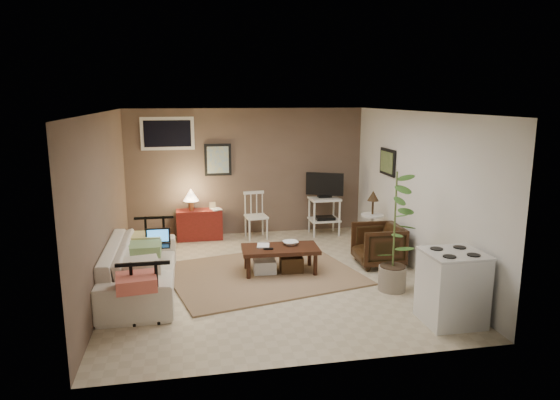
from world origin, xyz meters
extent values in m
plane|color=#C1B293|center=(0.00, 0.00, 0.00)|extent=(5.00, 5.00, 0.00)
cube|color=black|center=(-0.55, 2.48, 1.45)|extent=(0.50, 0.03, 0.60)
cube|color=black|center=(2.23, 1.05, 1.52)|extent=(0.03, 0.60, 0.45)
cube|color=silver|center=(-1.45, 2.48, 1.95)|extent=(0.96, 0.03, 0.60)
cube|color=#86654E|center=(-0.08, 0.13, 0.01)|extent=(3.07, 2.68, 0.03)
cube|color=#3A1A10|center=(0.19, 0.14, 0.38)|extent=(1.16, 0.64, 0.06)
cylinder|color=#3A1A10|center=(-0.31, -0.06, 0.18)|extent=(0.06, 0.06, 0.36)
cylinder|color=#3A1A10|center=(0.67, -0.11, 0.18)|extent=(0.06, 0.06, 0.36)
cylinder|color=#3A1A10|center=(-0.29, 0.38, 0.18)|extent=(0.06, 0.06, 0.36)
cylinder|color=#3A1A10|center=(0.69, 0.33, 0.18)|extent=(0.06, 0.06, 0.36)
cube|color=black|center=(0.00, 0.05, 0.42)|extent=(0.14, 0.05, 0.02)
cube|color=#4A311A|center=(0.36, 0.13, 0.13)|extent=(0.34, 0.30, 0.25)
cube|color=silver|center=(-0.04, 0.15, 0.11)|extent=(0.34, 0.30, 0.21)
imported|color=white|center=(-1.80, -0.17, 0.45)|extent=(0.67, 2.29, 0.90)
cube|color=black|center=(-1.58, 0.16, 0.52)|extent=(0.35, 0.24, 0.02)
cube|color=black|center=(-1.58, 0.29, 0.64)|extent=(0.35, 0.02, 0.22)
cube|color=#389BFF|center=(-1.58, 0.28, 0.64)|extent=(0.30, 0.00, 0.18)
cube|color=maroon|center=(-0.94, 2.24, 0.28)|extent=(0.83, 0.37, 0.56)
cylinder|color=#B37145|center=(-1.07, 2.20, 0.65)|extent=(0.09, 0.09, 0.19)
cone|color=#FFDCB7|center=(-1.07, 2.20, 0.85)|extent=(0.28, 0.28, 0.22)
cube|color=tan|center=(-0.69, 2.26, 0.62)|extent=(0.11, 0.02, 0.14)
cube|color=silver|center=(0.11, 2.11, 0.41)|extent=(0.43, 0.43, 0.04)
cylinder|color=silver|center=(-0.04, 1.93, 0.20)|extent=(0.03, 0.03, 0.39)
cylinder|color=silver|center=(0.29, 1.96, 0.20)|extent=(0.03, 0.03, 0.39)
cylinder|color=silver|center=(-0.07, 2.26, 0.20)|extent=(0.03, 0.03, 0.39)
cylinder|color=silver|center=(0.26, 2.30, 0.20)|extent=(0.03, 0.03, 0.39)
cube|color=silver|center=(0.09, 2.29, 0.84)|extent=(0.39, 0.08, 0.06)
cube|color=silver|center=(1.43, 2.13, 0.70)|extent=(0.56, 0.46, 0.04)
cube|color=silver|center=(1.43, 2.13, 0.29)|extent=(0.56, 0.46, 0.03)
cylinder|color=silver|center=(1.19, 1.94, 0.36)|extent=(0.04, 0.04, 0.72)
cylinder|color=silver|center=(1.68, 1.94, 0.36)|extent=(0.04, 0.04, 0.72)
cylinder|color=silver|center=(1.19, 2.32, 0.36)|extent=(0.04, 0.04, 0.72)
cylinder|color=silver|center=(1.68, 2.32, 0.36)|extent=(0.04, 0.04, 0.72)
cube|color=black|center=(1.43, 2.13, 0.75)|extent=(0.26, 0.14, 0.03)
cube|color=black|center=(1.43, 2.13, 0.98)|extent=(0.67, 0.36, 0.43)
cube|color=#D28451|center=(1.43, 2.13, 0.98)|extent=(0.56, 0.27, 0.35)
cube|color=black|center=(1.43, 2.08, 0.31)|extent=(0.36, 0.26, 0.10)
cylinder|color=silver|center=(1.97, 0.99, 0.01)|extent=(0.27, 0.27, 0.03)
cylinder|color=silver|center=(1.97, 0.99, 0.31)|extent=(0.05, 0.05, 0.59)
cylinder|color=silver|center=(1.97, 0.99, 0.62)|extent=(0.39, 0.39, 0.03)
cylinder|color=black|center=(1.97, 0.99, 0.76)|extent=(0.04, 0.04, 0.25)
cone|color=#332414|center=(1.97, 0.99, 0.96)|extent=(0.20, 0.20, 0.18)
imported|color=black|center=(1.78, 0.23, 0.36)|extent=(0.67, 0.71, 0.71)
cylinder|color=gray|center=(1.58, -0.80, 0.17)|extent=(0.38, 0.38, 0.33)
cylinder|color=#4C602D|center=(1.58, -0.80, 0.99)|extent=(0.03, 0.03, 1.31)
cube|color=silver|center=(1.85, -1.87, 0.42)|extent=(0.65, 0.60, 0.83)
cube|color=silver|center=(1.85, -1.87, 0.85)|extent=(0.67, 0.62, 0.03)
cylinder|color=black|center=(1.70, -2.02, 0.86)|extent=(0.15, 0.15, 0.01)
cylinder|color=black|center=(2.00, -2.02, 0.86)|extent=(0.15, 0.15, 0.01)
cylinder|color=black|center=(1.70, -1.72, 0.86)|extent=(0.15, 0.15, 0.01)
cylinder|color=black|center=(2.00, -1.72, 0.86)|extent=(0.15, 0.15, 0.01)
imported|color=#3A1A10|center=(0.37, 0.23, 0.52)|extent=(0.24, 0.09, 0.23)
imported|color=#3A1A10|center=(-0.14, 0.25, 0.53)|extent=(0.18, 0.05, 0.25)
imported|color=#3A1A10|center=(-0.71, 2.16, 0.67)|extent=(0.18, 0.06, 0.24)
camera|label=1|loc=(-1.14, -6.87, 2.60)|focal=32.00mm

